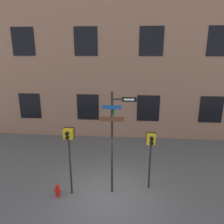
% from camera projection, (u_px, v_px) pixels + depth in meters
% --- Properties ---
extents(ground_plane, '(60.00, 60.00, 0.00)m').
position_uv_depth(ground_plane, '(109.00, 196.00, 9.05)').
color(ground_plane, '#515154').
extents(building_facade, '(24.00, 0.63, 12.57)m').
position_uv_depth(building_facade, '(119.00, 41.00, 13.57)').
color(building_facade, '#936B56').
rests_on(building_facade, ground_plane).
extents(street_sign_pole, '(1.39, 0.78, 4.33)m').
position_uv_depth(street_sign_pole, '(114.00, 135.00, 8.58)').
color(street_sign_pole, black).
rests_on(street_sign_pole, ground_plane).
extents(pedestrian_signal_left, '(0.41, 0.40, 2.91)m').
position_uv_depth(pedestrian_signal_left, '(69.00, 143.00, 8.56)').
color(pedestrian_signal_left, black).
rests_on(pedestrian_signal_left, ground_plane).
extents(pedestrian_signal_right, '(0.40, 0.40, 2.55)m').
position_uv_depth(pedestrian_signal_right, '(151.00, 145.00, 8.99)').
color(pedestrian_signal_right, black).
rests_on(pedestrian_signal_right, ground_plane).
extents(fire_hydrant, '(0.34, 0.18, 0.56)m').
position_uv_depth(fire_hydrant, '(58.00, 190.00, 8.95)').
color(fire_hydrant, red).
rests_on(fire_hydrant, ground_plane).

